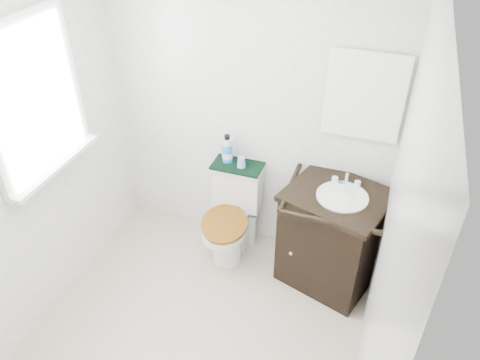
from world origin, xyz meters
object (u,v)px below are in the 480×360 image
Objects in this scene: cup at (241,162)px; trash_bin at (245,224)px; toilet at (233,217)px; mouthwash_bottle at (227,149)px; vanity at (332,235)px.

trash_bin is at bearing 42.27° from cup.
mouthwash_bottle reaches higher than toilet.
vanity is (0.82, -0.07, 0.10)m from toilet.
mouthwash_bottle is at bearing 166.78° from vanity.
toilet is at bearing 175.31° from vanity.
toilet is 2.36× the size of trash_bin.
mouthwash_bottle is (-0.09, 0.15, 0.54)m from toilet.
cup is (0.13, -0.04, -0.06)m from mouthwash_bottle.
mouthwash_bottle is at bearing 163.17° from cup.
cup is at bearing -137.73° from trash_bin.
trash_bin is at bearing -6.33° from mouthwash_bottle.
vanity is 1.03m from mouthwash_bottle.
trash_bin is (-0.76, 0.20, -0.27)m from vanity.
mouthwash_bottle is (-0.91, 0.21, 0.44)m from vanity.
cup is at bearing -16.83° from mouthwash_bottle.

